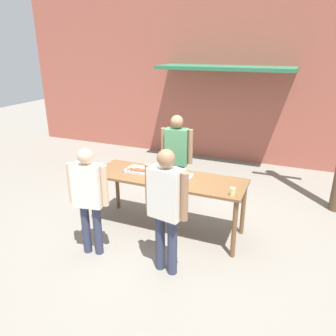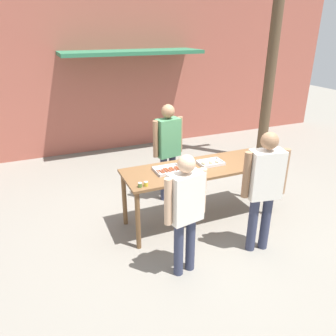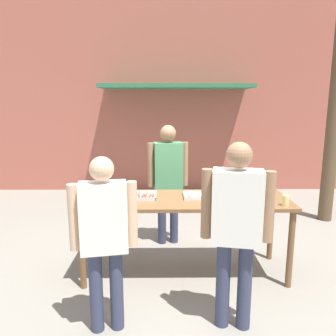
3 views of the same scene
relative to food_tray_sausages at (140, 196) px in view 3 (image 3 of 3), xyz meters
name	(u,v)px [view 3 (image 3 of 3)]	position (x,y,z in m)	size (l,w,h in m)	color
ground_plane	(184,272)	(0.54, -0.04, -0.96)	(24.00, 24.00, 0.00)	gray
building_facade_back	(175,94)	(0.54, 3.93, 1.30)	(12.00, 1.11, 4.50)	#A85647
serving_table	(185,207)	(0.54, -0.04, -0.12)	(2.45, 0.82, 0.94)	brown
food_tray_sausages	(140,196)	(0.00, 0.00, 0.00)	(0.40, 0.32, 0.04)	silver
food_tray_buns	(200,196)	(0.72, 0.00, 0.00)	(0.39, 0.28, 0.05)	silver
condiment_jar_mustard	(86,204)	(-0.56, -0.34, 0.02)	(0.06, 0.06, 0.06)	#567A38
condiment_jar_ketchup	(94,204)	(-0.47, -0.34, 0.02)	(0.06, 0.06, 0.06)	gold
beer_cup	(286,201)	(1.63, -0.33, 0.04)	(0.08, 0.08, 0.12)	#DBC67A
person_server_behind_table	(168,174)	(0.35, 0.83, 0.09)	(0.58, 0.29, 1.75)	#333851
person_customer_holding_hotdog	(104,231)	(-0.23, -1.08, 0.00)	(0.58, 0.29, 1.62)	#333851
person_customer_with_cup	(236,221)	(0.93, -1.05, 0.07)	(0.62, 0.31, 1.74)	#333851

